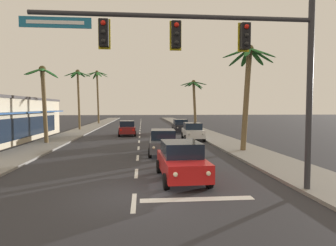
{
  "coord_description": "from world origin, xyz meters",
  "views": [
    {
      "loc": [
        0.29,
        -10.31,
        3.21
      ],
      "look_at": [
        1.95,
        8.0,
        2.2
      ],
      "focal_mm": 30.66,
      "sensor_mm": 36.0,
      "label": 1
    }
  ],
  "objects_px": {
    "sedan_lead_at_stop_bar": "(181,160)",
    "sedan_parked_nearest_kerb": "(181,126)",
    "sedan_parked_mid_kerb": "(193,131)",
    "palm_left_second": "(43,89)",
    "traffic_signal_mast": "(221,52)",
    "sedan_oncoming_far": "(127,128)",
    "palm_right_second": "(248,76)",
    "sedan_third_in_queue": "(163,142)",
    "palm_left_farthest": "(97,86)",
    "palm_left_third": "(78,86)",
    "palm_right_farthest": "(194,94)"
  },
  "relations": [
    {
      "from": "palm_left_second",
      "to": "palm_left_third",
      "type": "bearing_deg",
      "value": 91.24
    },
    {
      "from": "sedan_third_in_queue",
      "to": "sedan_parked_mid_kerb",
      "type": "height_order",
      "value": "same"
    },
    {
      "from": "sedan_third_in_queue",
      "to": "sedan_parked_nearest_kerb",
      "type": "height_order",
      "value": "same"
    },
    {
      "from": "sedan_parked_mid_kerb",
      "to": "palm_right_second",
      "type": "height_order",
      "value": "palm_right_second"
    },
    {
      "from": "palm_left_second",
      "to": "palm_right_farthest",
      "type": "xyz_separation_m",
      "value": [
        15.87,
        14.85,
        0.33
      ]
    },
    {
      "from": "sedan_oncoming_far",
      "to": "palm_right_farthest",
      "type": "bearing_deg",
      "value": 39.51
    },
    {
      "from": "sedan_lead_at_stop_bar",
      "to": "palm_right_second",
      "type": "distance_m",
      "value": 10.42
    },
    {
      "from": "sedan_third_in_queue",
      "to": "palm_left_third",
      "type": "bearing_deg",
      "value": 115.66
    },
    {
      "from": "palm_right_second",
      "to": "palm_left_farthest",
      "type": "bearing_deg",
      "value": 113.93
    },
    {
      "from": "sedan_third_in_queue",
      "to": "sedan_oncoming_far",
      "type": "height_order",
      "value": "same"
    },
    {
      "from": "traffic_signal_mast",
      "to": "sedan_lead_at_stop_bar",
      "type": "bearing_deg",
      "value": 115.23
    },
    {
      "from": "sedan_lead_at_stop_bar",
      "to": "traffic_signal_mast",
      "type": "bearing_deg",
      "value": -64.77
    },
    {
      "from": "palm_left_third",
      "to": "palm_right_second",
      "type": "distance_m",
      "value": 26.42
    },
    {
      "from": "traffic_signal_mast",
      "to": "sedan_third_in_queue",
      "type": "distance_m",
      "value": 10.33
    },
    {
      "from": "palm_left_third",
      "to": "palm_right_second",
      "type": "bearing_deg",
      "value": -51.94
    },
    {
      "from": "sedan_oncoming_far",
      "to": "sedan_parked_mid_kerb",
      "type": "height_order",
      "value": "same"
    },
    {
      "from": "sedan_parked_nearest_kerb",
      "to": "sedan_parked_mid_kerb",
      "type": "bearing_deg",
      "value": -89.39
    },
    {
      "from": "sedan_lead_at_stop_bar",
      "to": "sedan_third_in_queue",
      "type": "distance_m",
      "value": 6.94
    },
    {
      "from": "sedan_parked_mid_kerb",
      "to": "palm_left_third",
      "type": "relative_size",
      "value": 0.54
    },
    {
      "from": "palm_left_second",
      "to": "traffic_signal_mast",
      "type": "bearing_deg",
      "value": -53.91
    },
    {
      "from": "sedan_third_in_queue",
      "to": "palm_left_farthest",
      "type": "distance_m",
      "value": 38.2
    },
    {
      "from": "palm_right_farthest",
      "to": "sedan_lead_at_stop_bar",
      "type": "bearing_deg",
      "value": -101.48
    },
    {
      "from": "sedan_lead_at_stop_bar",
      "to": "palm_left_farthest",
      "type": "bearing_deg",
      "value": 103.21
    },
    {
      "from": "palm_left_third",
      "to": "palm_left_farthest",
      "type": "bearing_deg",
      "value": 88.65
    },
    {
      "from": "traffic_signal_mast",
      "to": "palm_left_second",
      "type": "relative_size",
      "value": 1.53
    },
    {
      "from": "sedan_parked_nearest_kerb",
      "to": "palm_right_farthest",
      "type": "height_order",
      "value": "palm_right_farthest"
    },
    {
      "from": "sedan_oncoming_far",
      "to": "palm_right_second",
      "type": "bearing_deg",
      "value": -54.8
    },
    {
      "from": "traffic_signal_mast",
      "to": "palm_left_second",
      "type": "distance_m",
      "value": 19.17
    },
    {
      "from": "palm_right_farthest",
      "to": "sedan_parked_nearest_kerb",
      "type": "bearing_deg",
      "value": -119.87
    },
    {
      "from": "palm_left_third",
      "to": "palm_right_farthest",
      "type": "bearing_deg",
      "value": -0.63
    },
    {
      "from": "palm_left_farthest",
      "to": "palm_right_second",
      "type": "height_order",
      "value": "palm_left_farthest"
    },
    {
      "from": "sedan_oncoming_far",
      "to": "palm_right_second",
      "type": "xyz_separation_m",
      "value": [
        9.23,
        -13.08,
        4.57
      ]
    },
    {
      "from": "sedan_third_in_queue",
      "to": "palm_left_second",
      "type": "height_order",
      "value": "palm_left_second"
    },
    {
      "from": "sedan_parked_nearest_kerb",
      "to": "palm_right_second",
      "type": "bearing_deg",
      "value": -80.79
    },
    {
      "from": "sedan_lead_at_stop_bar",
      "to": "sedan_oncoming_far",
      "type": "relative_size",
      "value": 1.0
    },
    {
      "from": "sedan_oncoming_far",
      "to": "palm_right_farthest",
      "type": "relative_size",
      "value": 0.64
    },
    {
      "from": "palm_left_third",
      "to": "sedan_third_in_queue",
      "type": "bearing_deg",
      "value": -64.34
    },
    {
      "from": "palm_left_farthest",
      "to": "palm_right_farthest",
      "type": "bearing_deg",
      "value": -43.95
    },
    {
      "from": "sedan_lead_at_stop_bar",
      "to": "sedan_parked_mid_kerb",
      "type": "bearing_deg",
      "value": 78.06
    },
    {
      "from": "palm_right_farthest",
      "to": "sedan_third_in_queue",
      "type": "bearing_deg",
      "value": -105.89
    },
    {
      "from": "sedan_parked_mid_kerb",
      "to": "palm_left_second",
      "type": "bearing_deg",
      "value": -170.99
    },
    {
      "from": "palm_left_second",
      "to": "palm_right_second",
      "type": "distance_m",
      "value": 16.98
    },
    {
      "from": "sedan_oncoming_far",
      "to": "sedan_parked_mid_kerb",
      "type": "xyz_separation_m",
      "value": [
        6.69,
        -5.18,
        0.0
      ]
    },
    {
      "from": "sedan_third_in_queue",
      "to": "palm_right_farthest",
      "type": "relative_size",
      "value": 0.63
    },
    {
      "from": "sedan_third_in_queue",
      "to": "palm_right_second",
      "type": "relative_size",
      "value": 0.59
    },
    {
      "from": "traffic_signal_mast",
      "to": "palm_right_farthest",
      "type": "xyz_separation_m",
      "value": [
        4.58,
        30.34,
        -0.09
      ]
    },
    {
      "from": "sedan_oncoming_far",
      "to": "palm_left_third",
      "type": "bearing_deg",
      "value": 132.44
    },
    {
      "from": "sedan_oncoming_far",
      "to": "palm_left_third",
      "type": "relative_size",
      "value": 0.54
    },
    {
      "from": "sedan_lead_at_stop_bar",
      "to": "sedan_parked_nearest_kerb",
      "type": "xyz_separation_m",
      "value": [
        3.14,
        23.57,
        0.0
      ]
    },
    {
      "from": "palm_left_third",
      "to": "palm_left_farthest",
      "type": "distance_m",
      "value": 15.15
    }
  ]
}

